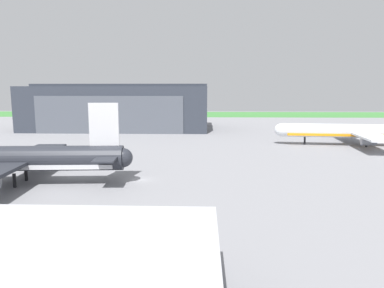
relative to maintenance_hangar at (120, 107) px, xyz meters
The scene contains 5 objects.
ground_plane 93.06m from the maintenance_hangar, 74.48° to the right, with size 440.00×440.00×0.00m, color gray.
grass_field_strip 99.06m from the maintenance_hangar, 75.45° to the left, with size 440.00×56.00×0.08m, color #40853C.
maintenance_hangar is the anchor object (origin of this frame).
airliner_near_right 93.07m from the maintenance_hangar, 88.52° to the right, with size 43.16×37.92×14.28m.
airliner_far_left 94.61m from the maintenance_hangar, 29.16° to the right, with size 48.48×38.71×13.44m.
Camera 1 is at (11.81, -63.34, 16.35)m, focal length 33.12 mm.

